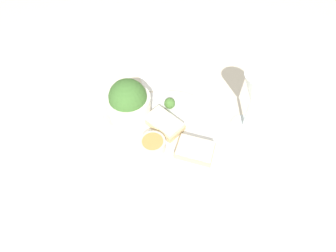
{
  "coord_description": "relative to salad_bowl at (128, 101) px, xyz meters",
  "views": [
    {
      "loc": [
        0.33,
        -0.24,
        0.57
      ],
      "look_at": [
        0.0,
        0.0,
        0.03
      ],
      "focal_mm": 28.0,
      "sensor_mm": 36.0,
      "label": 1
    }
  ],
  "objects": [
    {
      "name": "ground_plane",
      "position": [
        0.11,
        0.05,
        -0.06
      ],
      "size": [
        4.0,
        4.0,
        0.0
      ],
      "primitive_type": "plane",
      "color": "beige"
    },
    {
      "name": "salad_bowl",
      "position": [
        0.0,
        0.0,
        0.0
      ],
      "size": [
        0.12,
        0.12,
        0.11
      ],
      "color": "silver",
      "rests_on": "dinner_plate"
    },
    {
      "name": "sauce_ramekin",
      "position": [
        0.13,
        -0.01,
        -0.03
      ],
      "size": [
        0.06,
        0.06,
        0.03
      ],
      "color": "beige",
      "rests_on": "dinner_plate"
    },
    {
      "name": "cheese_toast_near",
      "position": [
        0.09,
        0.05,
        -0.03
      ],
      "size": [
        0.11,
        0.08,
        0.03
      ],
      "color": "#D1B27F",
      "rests_on": "dinner_plate"
    },
    {
      "name": "cheese_toast_far",
      "position": [
        0.21,
        0.06,
        -0.03
      ],
      "size": [
        0.11,
        0.1,
        0.03
      ],
      "color": "#D1B27F",
      "rests_on": "dinner_plate"
    },
    {
      "name": "dinner_plate",
      "position": [
        0.11,
        0.05,
        -0.05
      ],
      "size": [
        0.3,
        0.3,
        0.01
      ],
      "color": "white",
      "rests_on": "ground_plane"
    },
    {
      "name": "fork",
      "position": [
        -0.03,
        -0.16,
        -0.06
      ],
      "size": [
        0.04,
        0.18,
        0.01
      ],
      "color": "silver",
      "rests_on": "ground_plane"
    },
    {
      "name": "napkin",
      "position": [
        -0.09,
        0.16,
        -0.06
      ],
      "size": [
        0.16,
        0.17,
        0.01
      ],
      "color": "white",
      "rests_on": "ground_plane"
    },
    {
      "name": "garnish",
      "position": [
        0.05,
        0.1,
        -0.03
      ],
      "size": [
        0.03,
        0.03,
        0.03
      ],
      "color": "#477533",
      "rests_on": "dinner_plate"
    },
    {
      "name": "wine_glass",
      "position": [
        0.21,
        0.24,
        0.07
      ],
      "size": [
        0.08,
        0.08,
        0.18
      ],
      "color": "silver",
      "rests_on": "ground_plane"
    }
  ]
}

